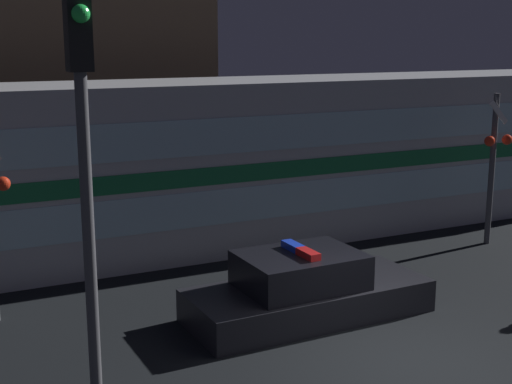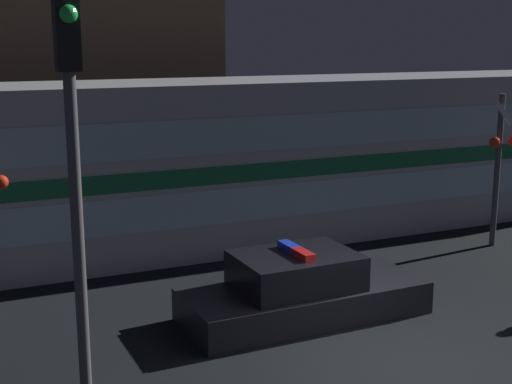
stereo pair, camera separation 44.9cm
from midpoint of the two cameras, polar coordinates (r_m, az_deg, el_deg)
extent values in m
plane|color=black|center=(11.17, 10.66, -13.39)|extent=(120.00, 120.00, 0.00)
cube|color=#B7BABF|center=(16.76, -3.90, 2.33)|extent=(23.99, 2.90, 3.83)
cube|color=#19723F|center=(15.44, -1.85, 1.50)|extent=(23.51, 0.03, 0.38)
cube|color=silver|center=(15.58, -1.83, -0.99)|extent=(22.79, 0.02, 0.77)
cube|color=silver|center=(15.31, -1.87, 4.60)|extent=(22.79, 0.02, 0.77)
cube|color=black|center=(12.65, 3.16, -8.65)|extent=(4.31, 1.79, 0.57)
cube|color=black|center=(12.37, 2.51, -6.25)|extent=(2.08, 1.54, 0.60)
cube|color=red|center=(12.05, 3.13, -4.98)|extent=(0.21, 0.52, 0.12)
cube|color=blue|center=(12.48, 1.94, -4.36)|extent=(0.21, 0.52, 0.12)
cylinder|color=#4C4C51|center=(17.43, 17.64, 1.70)|extent=(0.14, 0.14, 3.55)
sphere|color=red|center=(17.04, 17.47, 3.90)|extent=(0.24, 0.24, 0.24)
sphere|color=red|center=(17.41, 18.75, 3.99)|extent=(0.24, 0.24, 0.24)
cube|color=white|center=(17.19, 18.14, 6.08)|extent=(0.58, 0.03, 0.58)
sphere|color=red|center=(12.61, -20.54, 0.62)|extent=(0.24, 0.24, 0.24)
cylinder|color=#4C4C51|center=(9.72, -14.53, -3.72)|extent=(0.16, 0.16, 4.38)
cube|color=black|center=(9.36, -15.40, 12.01)|extent=(0.30, 0.30, 0.90)
sphere|color=green|center=(9.17, -15.26, 13.60)|extent=(0.23, 0.23, 0.23)
camera|label=1|loc=(0.22, -90.89, -0.19)|focal=50.00mm
camera|label=2|loc=(0.22, 89.11, 0.19)|focal=50.00mm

